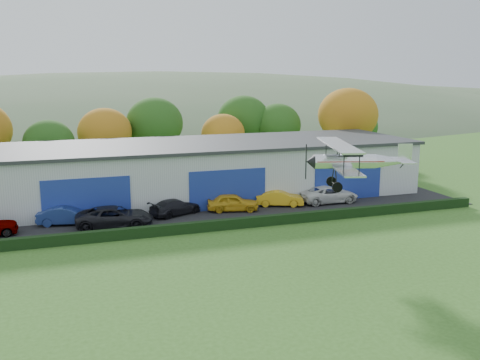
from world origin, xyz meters
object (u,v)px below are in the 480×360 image
object	(u,v)px
car_3	(175,207)
car_5	(280,198)
hangar	(210,169)
car_2	(115,217)
biplane	(354,160)
car_6	(329,194)
car_4	(233,202)
car_1	(66,215)

from	to	relation	value
car_3	car_5	xyz separation A→B (m)	(9.63, 0.03, 0.03)
hangar	car_3	distance (m)	8.24
car_3	car_5	bearing A→B (deg)	-114.58
car_2	biplane	bearing A→B (deg)	-119.03
car_6	biplane	distance (m)	15.46
car_2	car_6	size ratio (longest dim) A/B	1.08
car_4	car_6	distance (m)	9.47
car_2	car_5	distance (m)	15.04
hangar	car_1	distance (m)	15.26
car_5	car_2	bearing A→B (deg)	118.69
car_4	hangar	bearing A→B (deg)	15.45
car_6	biplane	world-z (taller)	biplane
car_5	biplane	distance (m)	14.73
car_1	car_3	size ratio (longest dim) A/B	0.96
car_1	biplane	size ratio (longest dim) A/B	0.57
car_5	biplane	size ratio (longest dim) A/B	0.55
biplane	car_1	bearing A→B (deg)	159.52
car_4	car_5	bearing A→B (deg)	-71.75
hangar	car_3	size ratio (longest dim) A/B	8.70
car_3	car_4	world-z (taller)	car_4
hangar	car_5	size ratio (longest dim) A/B	9.41
hangar	car_5	xyz separation A→B (m)	(4.81, -6.37, -1.90)
car_3	car_4	xyz separation A→B (m)	(5.04, -0.34, 0.09)
car_4	biplane	world-z (taller)	biplane
car_5	car_1	bearing A→B (deg)	110.75
car_4	car_5	size ratio (longest dim) A/B	1.04
car_5	biplane	world-z (taller)	biplane
car_3	car_1	bearing A→B (deg)	66.25
hangar	car_2	bearing A→B (deg)	-139.48
car_4	biplane	size ratio (longest dim) A/B	0.57
hangar	car_4	distance (m)	6.99
car_6	biplane	bearing A→B (deg)	157.91
car_3	biplane	size ratio (longest dim) A/B	0.59
car_4	car_5	world-z (taller)	car_4
car_6	car_5	bearing A→B (deg)	87.17
car_2	biplane	world-z (taller)	biplane
car_6	car_3	bearing A→B (deg)	89.37
hangar	car_4	bearing A→B (deg)	-88.15
car_1	biplane	world-z (taller)	biplane
car_3	biplane	xyz separation A→B (m)	(9.02, -13.56, 5.68)
car_5	car_6	bearing A→B (deg)	-72.97
car_6	hangar	bearing A→B (deg)	55.89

